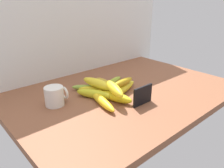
{
  "coord_description": "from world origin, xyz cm",
  "views": [
    {
      "loc": [
        -71.51,
        -71.65,
        47.52
      ],
      "look_at": [
        -7.11,
        1.42,
        8.0
      ],
      "focal_mm": 35.57,
      "sensor_mm": 36.0,
      "label": 1
    }
  ],
  "objects_px": {
    "banana_0": "(91,88)",
    "banana_6": "(108,89)",
    "chalkboard_sign": "(143,96)",
    "banana_4": "(96,94)",
    "banana_8": "(102,101)",
    "banana_10": "(98,83)",
    "coffee_mug": "(55,96)",
    "banana_3": "(105,84)",
    "banana_2": "(113,82)",
    "banana_7": "(116,97)",
    "banana_11": "(114,88)",
    "banana_5": "(97,90)",
    "banana_9": "(122,82)",
    "banana_1": "(124,88)"
  },
  "relations": [
    {
      "from": "banana_0",
      "to": "banana_6",
      "type": "relative_size",
      "value": 0.93
    },
    {
      "from": "chalkboard_sign",
      "to": "banana_4",
      "type": "relative_size",
      "value": 0.57
    },
    {
      "from": "banana_8",
      "to": "banana_10",
      "type": "bearing_deg",
      "value": 61.42
    },
    {
      "from": "coffee_mug",
      "to": "banana_0",
      "type": "height_order",
      "value": "coffee_mug"
    },
    {
      "from": "banana_3",
      "to": "banana_6",
      "type": "relative_size",
      "value": 0.82
    },
    {
      "from": "banana_4",
      "to": "banana_2",
      "type": "bearing_deg",
      "value": 22.37
    },
    {
      "from": "banana_2",
      "to": "banana_10",
      "type": "height_order",
      "value": "banana_10"
    },
    {
      "from": "banana_2",
      "to": "banana_7",
      "type": "distance_m",
      "value": 0.19
    },
    {
      "from": "banana_7",
      "to": "banana_11",
      "type": "distance_m",
      "value": 0.04
    },
    {
      "from": "coffee_mug",
      "to": "banana_7",
      "type": "bearing_deg",
      "value": -34.25
    },
    {
      "from": "banana_5",
      "to": "banana_7",
      "type": "bearing_deg",
      "value": -85.13
    },
    {
      "from": "coffee_mug",
      "to": "banana_6",
      "type": "bearing_deg",
      "value": -12.24
    },
    {
      "from": "banana_5",
      "to": "banana_10",
      "type": "bearing_deg",
      "value": -102.72
    },
    {
      "from": "coffee_mug",
      "to": "banana_5",
      "type": "distance_m",
      "value": 0.21
    },
    {
      "from": "coffee_mug",
      "to": "banana_2",
      "type": "bearing_deg",
      "value": 0.39
    },
    {
      "from": "banana_0",
      "to": "banana_6",
      "type": "xyz_separation_m",
      "value": [
        0.05,
        -0.07,
        0.0
      ]
    },
    {
      "from": "banana_3",
      "to": "chalkboard_sign",
      "type": "bearing_deg",
      "value": -88.67
    },
    {
      "from": "banana_0",
      "to": "banana_5",
      "type": "relative_size",
      "value": 1.06
    },
    {
      "from": "banana_10",
      "to": "banana_11",
      "type": "distance_m",
      "value": 0.11
    },
    {
      "from": "coffee_mug",
      "to": "banana_4",
      "type": "bearing_deg",
      "value": -20.96
    },
    {
      "from": "banana_9",
      "to": "banana_3",
      "type": "bearing_deg",
      "value": 104.25
    },
    {
      "from": "banana_4",
      "to": "banana_9",
      "type": "xyz_separation_m",
      "value": [
        0.14,
        -0.03,
        0.03
      ]
    },
    {
      "from": "banana_4",
      "to": "banana_7",
      "type": "height_order",
      "value": "banana_7"
    },
    {
      "from": "chalkboard_sign",
      "to": "banana_1",
      "type": "distance_m",
      "value": 0.15
    },
    {
      "from": "banana_0",
      "to": "banana_7",
      "type": "xyz_separation_m",
      "value": [
        0.02,
        -0.16,
        0.0
      ]
    },
    {
      "from": "banana_5",
      "to": "banana_7",
      "type": "xyz_separation_m",
      "value": [
        0.01,
        -0.13,
        0.0
      ]
    },
    {
      "from": "banana_0",
      "to": "banana_3",
      "type": "height_order",
      "value": "banana_3"
    },
    {
      "from": "banana_7",
      "to": "banana_1",
      "type": "bearing_deg",
      "value": 26.57
    },
    {
      "from": "coffee_mug",
      "to": "banana_1",
      "type": "bearing_deg",
      "value": -17.08
    },
    {
      "from": "banana_0",
      "to": "banana_2",
      "type": "height_order",
      "value": "same"
    },
    {
      "from": "banana_2",
      "to": "banana_5",
      "type": "distance_m",
      "value": 0.13
    },
    {
      "from": "coffee_mug",
      "to": "banana_0",
      "type": "distance_m",
      "value": 0.2
    },
    {
      "from": "chalkboard_sign",
      "to": "banana_7",
      "type": "height_order",
      "value": "chalkboard_sign"
    },
    {
      "from": "banana_8",
      "to": "banana_9",
      "type": "xyz_separation_m",
      "value": [
        0.16,
        0.04,
        0.04
      ]
    },
    {
      "from": "banana_7",
      "to": "banana_10",
      "type": "height_order",
      "value": "banana_10"
    },
    {
      "from": "chalkboard_sign",
      "to": "banana_2",
      "type": "distance_m",
      "value": 0.25
    },
    {
      "from": "coffee_mug",
      "to": "banana_0",
      "type": "relative_size",
      "value": 0.5
    },
    {
      "from": "banana_11",
      "to": "banana_4",
      "type": "bearing_deg",
      "value": 116.3
    },
    {
      "from": "banana_4",
      "to": "coffee_mug",
      "type": "bearing_deg",
      "value": 159.04
    },
    {
      "from": "chalkboard_sign",
      "to": "banana_7",
      "type": "bearing_deg",
      "value": 125.14
    },
    {
      "from": "banana_2",
      "to": "banana_9",
      "type": "relative_size",
      "value": 1.17
    },
    {
      "from": "banana_10",
      "to": "coffee_mug",
      "type": "bearing_deg",
      "value": 170.75
    },
    {
      "from": "banana_9",
      "to": "banana_10",
      "type": "relative_size",
      "value": 0.81
    },
    {
      "from": "banana_1",
      "to": "chalkboard_sign",
      "type": "bearing_deg",
      "value": -102.99
    },
    {
      "from": "banana_2",
      "to": "banana_3",
      "type": "distance_m",
      "value": 0.05
    },
    {
      "from": "banana_4",
      "to": "banana_8",
      "type": "xyz_separation_m",
      "value": [
        -0.02,
        -0.07,
        -0.0
      ]
    },
    {
      "from": "banana_2",
      "to": "banana_8",
      "type": "bearing_deg",
      "value": -142.98
    },
    {
      "from": "banana_3",
      "to": "banana_9",
      "type": "bearing_deg",
      "value": -75.75
    },
    {
      "from": "banana_0",
      "to": "banana_5",
      "type": "xyz_separation_m",
      "value": [
        0.01,
        -0.04,
        0.0
      ]
    },
    {
      "from": "banana_9",
      "to": "banana_7",
      "type": "bearing_deg",
      "value": -150.25
    }
  ]
}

